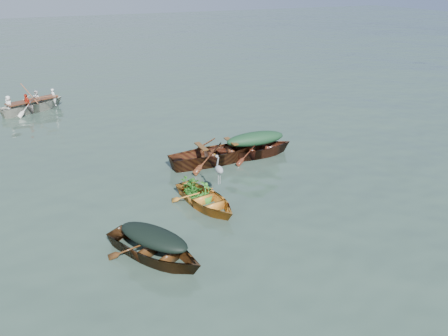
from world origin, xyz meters
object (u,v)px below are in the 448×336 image
object	(u,v)px
yellow_dinghy	(206,206)
open_wooden_boat	(216,163)
dark_covered_boat	(155,258)
rowed_boat	(34,111)
green_tarp_boat	(255,156)
heron	(219,174)

from	to	relation	value
yellow_dinghy	open_wooden_boat	xyz separation A→B (m)	(1.67, 2.91, 0.00)
dark_covered_boat	yellow_dinghy	bearing A→B (deg)	9.97
open_wooden_boat	rowed_boat	size ratio (longest dim) A/B	1.09
dark_covered_boat	rowed_boat	world-z (taller)	rowed_boat
open_wooden_boat	rowed_boat	bearing A→B (deg)	28.99
dark_covered_boat	green_tarp_boat	xyz separation A→B (m)	(5.43, 4.75, 0.00)
dark_covered_boat	heron	distance (m)	3.52
rowed_boat	heron	size ratio (longest dim) A/B	4.97
yellow_dinghy	heron	world-z (taller)	heron
yellow_dinghy	dark_covered_boat	size ratio (longest dim) A/B	0.87
heron	yellow_dinghy	bearing A→B (deg)	-174.81
dark_covered_boat	open_wooden_boat	bearing A→B (deg)	20.07
dark_covered_boat	green_tarp_boat	distance (m)	7.21
heron	green_tarp_boat	bearing A→B (deg)	32.09
dark_covered_boat	heron	size ratio (longest dim) A/B	4.01
dark_covered_boat	heron	world-z (taller)	heron
heron	rowed_boat	bearing A→B (deg)	97.47
yellow_dinghy	rowed_boat	distance (m)	13.57
yellow_dinghy	heron	xyz separation A→B (m)	(0.53, 0.17, 0.90)
rowed_boat	dark_covered_boat	bearing A→B (deg)	163.48
yellow_dinghy	heron	bearing A→B (deg)	5.19
open_wooden_boat	heron	world-z (taller)	heron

